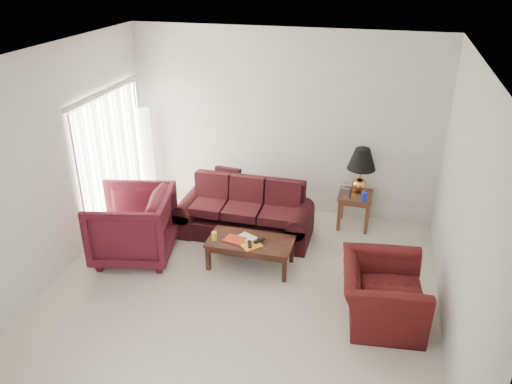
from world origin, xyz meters
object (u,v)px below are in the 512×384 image
at_px(sofa, 244,211).
at_px(armchair_left, 132,225).
at_px(coffee_table, 250,253).
at_px(end_table, 354,210).
at_px(floor_lamp, 147,155).
at_px(armchair_right, 382,294).

bearing_deg(sofa, armchair_left, -147.96).
bearing_deg(coffee_table, sofa, 118.73).
xyz_separation_m(end_table, armchair_left, (-2.98, -1.70, 0.22)).
relative_size(end_table, floor_lamp, 0.34).
bearing_deg(armchair_left, end_table, 107.06).
xyz_separation_m(sofa, armchair_left, (-1.36, -0.97, 0.08)).
distance_m(sofa, end_table, 1.78).
bearing_deg(sofa, floor_lamp, 154.92).
height_order(sofa, floor_lamp, floor_lamp).
xyz_separation_m(floor_lamp, armchair_right, (4.10, -2.25, -0.48)).
relative_size(sofa, armchair_left, 1.86).
bearing_deg(end_table, sofa, -155.72).
bearing_deg(armchair_right, coffee_table, 63.24).
xyz_separation_m(floor_lamp, coffee_table, (2.30, -1.58, -0.63)).
relative_size(floor_lamp, coffee_table, 1.42).
relative_size(sofa, coffee_table, 1.75).
bearing_deg(armchair_left, coffee_table, 83.23).
relative_size(floor_lamp, armchair_left, 1.51).
distance_m(floor_lamp, armchair_left, 1.88).
bearing_deg(floor_lamp, sofa, -21.61).
relative_size(sofa, armchair_right, 1.87).
distance_m(armchair_right, coffee_table, 1.93).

